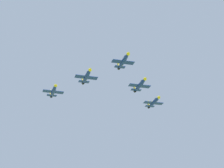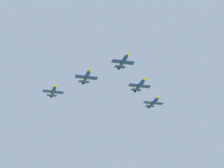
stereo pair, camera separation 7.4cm
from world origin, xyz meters
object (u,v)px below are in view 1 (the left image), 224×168
jet_left_wingman (140,85)px  jet_right_wingman (87,76)px  jet_lead (124,61)px  jet_right_outer (53,91)px  jet_left_outer (154,102)px

jet_left_wingman → jet_right_wingman: jet_right_wingman is taller
jet_lead → jet_right_outer: jet_lead is taller
jet_left_outer → jet_right_wingman: bearing=-67.6°
jet_left_wingman → jet_right_wingman: bearing=-88.9°
jet_left_wingman → jet_left_outer: size_ratio=1.02×
jet_left_outer → jet_right_outer: 56.89m
jet_left_wingman → jet_left_outer: 22.05m
jet_lead → jet_right_wingman: bearing=-138.6°
jet_right_wingman → jet_right_outer: 22.15m
jet_left_wingman → jet_left_outer: jet_left_wingman is taller
jet_lead → jet_left_outer: bearing=140.6°
jet_left_outer → jet_right_outer: size_ratio=1.00×
jet_lead → jet_left_wingman: jet_lead is taller
jet_left_wingman → jet_right_outer: (-23.32, 39.45, -1.54)m
jet_right_outer → jet_left_outer: bearing=89.4°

